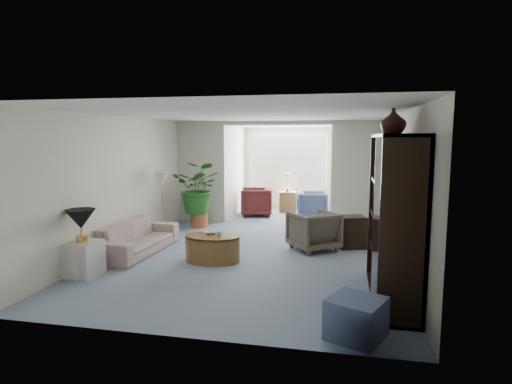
% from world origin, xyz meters
% --- Properties ---
extents(floor, '(6.00, 6.00, 0.00)m').
position_xyz_m(floor, '(0.00, 0.00, 0.00)').
color(floor, '#808FAA').
rests_on(floor, ground).
extents(sunroom_floor, '(2.60, 2.60, 0.00)m').
position_xyz_m(sunroom_floor, '(0.00, 4.10, 0.00)').
color(sunroom_floor, '#808FAA').
rests_on(sunroom_floor, ground).
extents(back_pier_left, '(1.20, 0.12, 2.50)m').
position_xyz_m(back_pier_left, '(-1.90, 3.00, 1.25)').
color(back_pier_left, beige).
rests_on(back_pier_left, ground).
extents(back_pier_right, '(1.20, 0.12, 2.50)m').
position_xyz_m(back_pier_right, '(1.90, 3.00, 1.25)').
color(back_pier_right, beige).
rests_on(back_pier_right, ground).
extents(back_header, '(2.60, 0.12, 0.10)m').
position_xyz_m(back_header, '(0.00, 3.00, 2.45)').
color(back_header, beige).
rests_on(back_header, back_pier_left).
extents(window_pane, '(2.20, 0.02, 1.50)m').
position_xyz_m(window_pane, '(0.00, 5.18, 1.40)').
color(window_pane, white).
extents(window_blinds, '(2.20, 0.02, 1.50)m').
position_xyz_m(window_blinds, '(0.00, 5.15, 1.40)').
color(window_blinds, white).
extents(framed_picture, '(0.04, 0.50, 0.40)m').
position_xyz_m(framed_picture, '(2.46, -0.10, 1.70)').
color(framed_picture, beige).
extents(sofa, '(0.85, 1.98, 0.57)m').
position_xyz_m(sofa, '(-2.09, -0.05, 0.28)').
color(sofa, '#BAB09D').
rests_on(sofa, ground).
extents(end_table, '(0.50, 0.50, 0.53)m').
position_xyz_m(end_table, '(-2.29, -1.40, 0.27)').
color(end_table, silver).
rests_on(end_table, ground).
extents(table_lamp, '(0.44, 0.44, 0.30)m').
position_xyz_m(table_lamp, '(-2.29, -1.40, 0.88)').
color(table_lamp, black).
rests_on(table_lamp, end_table).
extents(floor_lamp, '(0.36, 0.36, 0.28)m').
position_xyz_m(floor_lamp, '(-2.18, 1.28, 1.25)').
color(floor_lamp, '#F6E9C4').
rests_on(floor_lamp, ground).
extents(coffee_table, '(1.20, 1.20, 0.45)m').
position_xyz_m(coffee_table, '(-0.58, -0.28, 0.23)').
color(coffee_table, brown).
rests_on(coffee_table, ground).
extents(coffee_bowl, '(0.26, 0.26, 0.05)m').
position_xyz_m(coffee_bowl, '(-0.63, -0.18, 0.48)').
color(coffee_bowl, silver).
rests_on(coffee_bowl, coffee_table).
extents(coffee_cup, '(0.12, 0.12, 0.09)m').
position_xyz_m(coffee_cup, '(-0.43, -0.38, 0.49)').
color(coffee_cup, '#B6AD9F').
rests_on(coffee_cup, coffee_table).
extents(wingback_chair, '(1.11, 1.12, 0.73)m').
position_xyz_m(wingback_chair, '(1.06, 0.83, 0.37)').
color(wingback_chair, '#635A4E').
rests_on(wingback_chair, ground).
extents(side_table_dark, '(0.61, 0.54, 0.61)m').
position_xyz_m(side_table_dark, '(1.76, 1.13, 0.31)').
color(side_table_dark, black).
rests_on(side_table_dark, ground).
extents(entertainment_cabinet, '(0.52, 1.93, 2.15)m').
position_xyz_m(entertainment_cabinet, '(2.23, -1.39, 1.07)').
color(entertainment_cabinet, black).
rests_on(entertainment_cabinet, ground).
extents(cabinet_urn, '(0.34, 0.34, 0.36)m').
position_xyz_m(cabinet_urn, '(2.23, -0.89, 2.33)').
color(cabinet_urn, black).
rests_on(cabinet_urn, entertainment_cabinet).
extents(ottoman, '(0.70, 0.70, 0.43)m').
position_xyz_m(ottoman, '(1.75, -2.62, 0.21)').
color(ottoman, slate).
rests_on(ottoman, ground).
extents(plant_pot, '(0.40, 0.40, 0.32)m').
position_xyz_m(plant_pot, '(-1.74, 2.35, 0.16)').
color(plant_pot, '#AC5532').
rests_on(plant_pot, ground).
extents(house_plant, '(1.11, 0.96, 1.23)m').
position_xyz_m(house_plant, '(-1.74, 2.35, 0.94)').
color(house_plant, '#276021').
rests_on(house_plant, plant_pot).
extents(sunroom_chair_blue, '(0.87, 0.86, 0.69)m').
position_xyz_m(sunroom_chair_blue, '(0.79, 4.05, 0.35)').
color(sunroom_chair_blue, slate).
rests_on(sunroom_chair_blue, ground).
extents(sunroom_chair_maroon, '(0.96, 0.94, 0.76)m').
position_xyz_m(sunroom_chair_maroon, '(-0.71, 4.05, 0.38)').
color(sunroom_chair_maroon, '#5B1F23').
rests_on(sunroom_chair_maroon, ground).
extents(sunroom_table, '(0.53, 0.44, 0.58)m').
position_xyz_m(sunroom_table, '(0.04, 4.80, 0.29)').
color(sunroom_table, brown).
rests_on(sunroom_table, ground).
extents(shelf_clutter, '(0.30, 1.20, 1.06)m').
position_xyz_m(shelf_clutter, '(2.18, -1.49, 1.09)').
color(shelf_clutter, '#2E2724').
rests_on(shelf_clutter, entertainment_cabinet).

